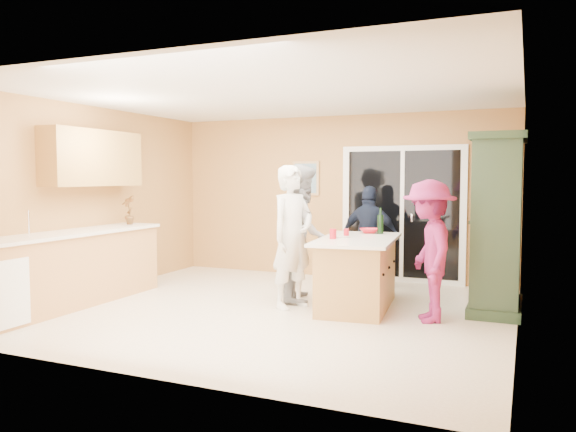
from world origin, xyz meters
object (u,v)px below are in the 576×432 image
at_px(woman_magenta, 429,251).
at_px(green_hutch, 497,226).
at_px(woman_navy, 370,237).
at_px(woman_grey, 302,232).
at_px(woman_white, 292,237).
at_px(kitchen_island, 357,275).

bearing_deg(woman_magenta, green_hutch, 119.31).
bearing_deg(woman_navy, woman_grey, 62.80).
xyz_separation_m(woman_white, woman_grey, (-0.05, 0.46, 0.01)).
relative_size(kitchen_island, woman_navy, 1.17).
distance_m(woman_navy, woman_magenta, 1.98).
xyz_separation_m(kitchen_island, woman_grey, (-0.80, 0.17, 0.48)).
bearing_deg(woman_white, green_hutch, -49.65).
bearing_deg(kitchen_island, woman_magenta, -24.40).
xyz_separation_m(woman_white, woman_navy, (0.55, 1.62, -0.14)).
bearing_deg(kitchen_island, woman_navy, 92.55).
height_order(kitchen_island, green_hutch, green_hutch).
bearing_deg(kitchen_island, woman_grey, 162.32).
distance_m(green_hutch, woman_grey, 2.41).
distance_m(kitchen_island, woman_navy, 1.38).
bearing_deg(woman_magenta, woman_grey, -124.83).
relative_size(woman_white, woman_grey, 0.99).
bearing_deg(woman_grey, woman_navy, -45.15).
height_order(kitchen_island, woman_grey, woman_grey).
bearing_deg(green_hutch, woman_navy, 154.21).
relative_size(woman_navy, woman_magenta, 0.94).
height_order(woman_white, woman_grey, woman_grey).
relative_size(green_hutch, woman_navy, 1.42).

